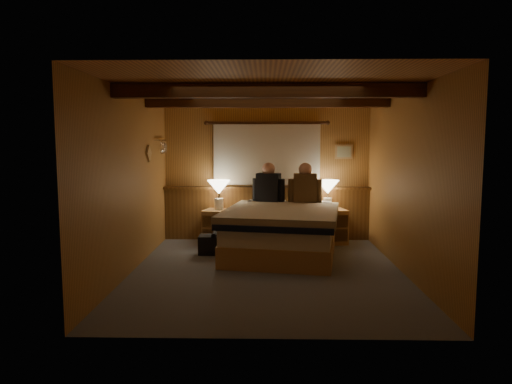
{
  "coord_description": "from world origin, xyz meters",
  "views": [
    {
      "loc": [
        -0.02,
        -5.94,
        1.73
      ],
      "look_at": [
        -0.15,
        0.4,
        1.02
      ],
      "focal_mm": 32.0,
      "sensor_mm": 36.0,
      "label": 1
    }
  ],
  "objects_px": {
    "person_left": "(268,185)",
    "nightstand_left": "(220,226)",
    "lamp_left": "(219,189)",
    "duffel_bag": "(215,244)",
    "person_right": "(305,186)",
    "nightstand_right": "(329,226)",
    "lamp_right": "(328,189)",
    "bed": "(282,231)"
  },
  "relations": [
    {
      "from": "bed",
      "to": "lamp_right",
      "type": "distance_m",
      "value": 1.3
    },
    {
      "from": "bed",
      "to": "nightstand_left",
      "type": "bearing_deg",
      "value": 151.71
    },
    {
      "from": "nightstand_left",
      "to": "nightstand_right",
      "type": "xyz_separation_m",
      "value": [
        1.87,
        -0.01,
        0.01
      ]
    },
    {
      "from": "lamp_right",
      "to": "person_left",
      "type": "distance_m",
      "value": 1.01
    },
    {
      "from": "lamp_right",
      "to": "person_left",
      "type": "relative_size",
      "value": 0.71
    },
    {
      "from": "nightstand_left",
      "to": "nightstand_right",
      "type": "bearing_deg",
      "value": 11.78
    },
    {
      "from": "bed",
      "to": "lamp_left",
      "type": "height_order",
      "value": "lamp_left"
    },
    {
      "from": "lamp_left",
      "to": "duffel_bag",
      "type": "height_order",
      "value": "lamp_left"
    },
    {
      "from": "lamp_right",
      "to": "person_left",
      "type": "bearing_deg",
      "value": -177.26
    },
    {
      "from": "nightstand_left",
      "to": "lamp_right",
      "type": "relative_size",
      "value": 1.23
    },
    {
      "from": "bed",
      "to": "duffel_bag",
      "type": "height_order",
      "value": "bed"
    },
    {
      "from": "nightstand_right",
      "to": "lamp_right",
      "type": "relative_size",
      "value": 1.26
    },
    {
      "from": "person_left",
      "to": "nightstand_left",
      "type": "bearing_deg",
      "value": -163.5
    },
    {
      "from": "nightstand_left",
      "to": "person_left",
      "type": "bearing_deg",
      "value": 11.19
    },
    {
      "from": "lamp_left",
      "to": "duffel_bag",
      "type": "relative_size",
      "value": 1.05
    },
    {
      "from": "nightstand_left",
      "to": "person_right",
      "type": "bearing_deg",
      "value": 7.95
    },
    {
      "from": "nightstand_left",
      "to": "duffel_bag",
      "type": "xyz_separation_m",
      "value": [
        -0.0,
        -0.79,
        -0.13
      ]
    },
    {
      "from": "duffel_bag",
      "to": "person_left",
      "type": "bearing_deg",
      "value": 43.63
    },
    {
      "from": "bed",
      "to": "person_right",
      "type": "bearing_deg",
      "value": 70.98
    },
    {
      "from": "nightstand_left",
      "to": "lamp_left",
      "type": "relative_size",
      "value": 1.19
    },
    {
      "from": "lamp_left",
      "to": "person_left",
      "type": "bearing_deg",
      "value": -0.82
    },
    {
      "from": "lamp_right",
      "to": "nightstand_right",
      "type": "bearing_deg",
      "value": -56.09
    },
    {
      "from": "duffel_bag",
      "to": "person_right",
      "type": "bearing_deg",
      "value": 26.06
    },
    {
      "from": "lamp_right",
      "to": "bed",
      "type": "bearing_deg",
      "value": -132.88
    },
    {
      "from": "lamp_left",
      "to": "duffel_bag",
      "type": "xyz_separation_m",
      "value": [
        0.01,
        -0.79,
        -0.77
      ]
    },
    {
      "from": "person_right",
      "to": "duffel_bag",
      "type": "xyz_separation_m",
      "value": [
        -1.44,
        -0.69,
        -0.84
      ]
    },
    {
      "from": "person_left",
      "to": "duffel_bag",
      "type": "height_order",
      "value": "person_left"
    },
    {
      "from": "person_left",
      "to": "duffel_bag",
      "type": "bearing_deg",
      "value": -119.52
    },
    {
      "from": "duffel_bag",
      "to": "nightstand_right",
      "type": "bearing_deg",
      "value": 23.26
    },
    {
      "from": "lamp_left",
      "to": "person_left",
      "type": "distance_m",
      "value": 0.85
    },
    {
      "from": "lamp_right",
      "to": "person_left",
      "type": "xyz_separation_m",
      "value": [
        -1.01,
        -0.05,
        0.06
      ]
    },
    {
      "from": "nightstand_right",
      "to": "lamp_left",
      "type": "relative_size",
      "value": 1.22
    },
    {
      "from": "bed",
      "to": "person_left",
      "type": "xyz_separation_m",
      "value": [
        -0.21,
        0.81,
        0.61
      ]
    },
    {
      "from": "lamp_right",
      "to": "person_right",
      "type": "relative_size",
      "value": 0.71
    },
    {
      "from": "nightstand_left",
      "to": "lamp_right",
      "type": "height_order",
      "value": "lamp_right"
    },
    {
      "from": "person_left",
      "to": "nightstand_right",
      "type": "bearing_deg",
      "value": 17.56
    },
    {
      "from": "lamp_left",
      "to": "person_right",
      "type": "xyz_separation_m",
      "value": [
        1.45,
        -0.1,
        0.06
      ]
    },
    {
      "from": "nightstand_right",
      "to": "person_left",
      "type": "distance_m",
      "value": 1.25
    },
    {
      "from": "bed",
      "to": "person_right",
      "type": "xyz_separation_m",
      "value": [
        0.4,
        0.72,
        0.62
      ]
    },
    {
      "from": "person_right",
      "to": "lamp_right",
      "type": "bearing_deg",
      "value": 23.12
    },
    {
      "from": "nightstand_right",
      "to": "person_right",
      "type": "bearing_deg",
      "value": -179.02
    },
    {
      "from": "nightstand_left",
      "to": "duffel_bag",
      "type": "distance_m",
      "value": 0.81
    }
  ]
}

